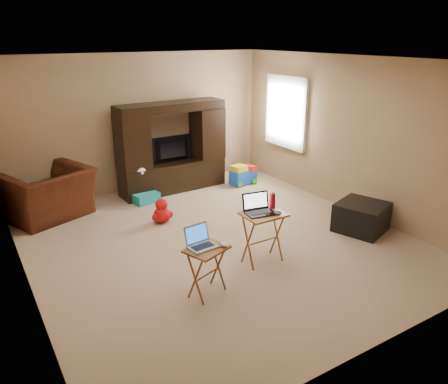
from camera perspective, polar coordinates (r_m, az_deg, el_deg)
floor at (r=6.34m, az=-0.96°, el=-6.28°), size 5.50×5.50×0.00m
ceiling at (r=5.69m, az=-1.11°, el=16.92°), size 5.50×5.50×0.00m
wall_back at (r=8.32m, az=-10.88°, el=8.87°), size 5.00×0.00×5.00m
wall_front at (r=3.92m, az=20.05°, el=-4.67°), size 5.00×0.00×5.00m
wall_left at (r=5.14m, az=-25.71°, el=0.35°), size 0.00×5.50×5.50m
wall_right at (r=7.45m, az=15.89°, el=7.18°), size 0.00×5.50×5.50m
window_pane at (r=8.50m, az=8.18°, el=10.29°), size 0.00×1.20×1.20m
window_frame at (r=8.49m, az=8.07°, el=10.28°), size 0.06×1.14×1.34m
entertainment_center at (r=8.15m, az=-6.80°, el=5.80°), size 2.04×0.58×1.65m
television at (r=8.12m, az=-6.65°, el=5.51°), size 0.84×0.14×0.48m
recliner at (r=7.49m, az=-21.97°, el=-0.24°), size 1.53×1.44×0.80m
child_rocker at (r=7.79m, az=-10.53°, el=0.83°), size 0.53×0.58×0.59m
plush_toy at (r=6.89m, az=-8.13°, el=-2.41°), size 0.36×0.30×0.40m
push_toy at (r=8.60m, az=2.47°, el=2.35°), size 0.59×0.47×0.40m
ottoman at (r=6.87m, az=17.51°, el=-3.12°), size 0.85×0.85×0.43m
tray_table_left at (r=4.99m, az=-2.24°, el=-10.30°), size 0.54×0.48×0.58m
tray_table_right at (r=5.65m, az=5.09°, el=-5.98°), size 0.52×0.42×0.68m
laptop_left at (r=4.81m, az=-2.79°, el=-6.01°), size 0.33×0.28×0.24m
laptop_right at (r=5.45m, az=4.77°, el=-1.66°), size 0.40×0.35×0.24m
mouse_left at (r=4.87m, az=0.04°, el=-6.89°), size 0.09×0.13×0.05m
mouse_right at (r=5.48m, az=7.04°, el=-2.66°), size 0.13×0.16×0.06m
water_bottle at (r=5.64m, az=6.38°, el=-1.13°), size 0.07×0.07×0.21m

